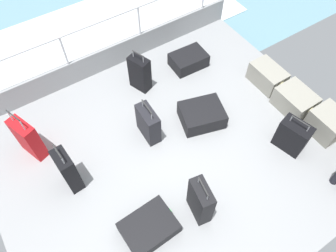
# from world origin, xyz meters

# --- Properties ---
(ground_plane) EXTENTS (4.40, 5.20, 0.06)m
(ground_plane) POSITION_xyz_m (0.00, 0.00, -0.03)
(ground_plane) COLOR #939699
(gunwale_port) EXTENTS (0.06, 5.20, 0.45)m
(gunwale_port) POSITION_xyz_m (-2.17, 0.00, 0.23)
(gunwale_port) COLOR #939699
(gunwale_port) RESTS_ON ground_plane
(railing_port) EXTENTS (0.04, 4.20, 1.02)m
(railing_port) POSITION_xyz_m (-2.17, 0.00, 0.78)
(railing_port) COLOR silver
(railing_port) RESTS_ON ground_plane
(sea_wake) EXTENTS (12.00, 12.00, 0.01)m
(sea_wake) POSITION_xyz_m (-3.60, 0.00, -0.34)
(sea_wake) COLOR #6B99A8
(sea_wake) RESTS_ON ground_plane
(cargo_crate_0) EXTENTS (0.65, 0.39, 0.36)m
(cargo_crate_0) POSITION_xyz_m (-0.30, 2.12, 0.18)
(cargo_crate_0) COLOR gray
(cargo_crate_0) RESTS_ON ground_plane
(cargo_crate_1) EXTENTS (0.64, 0.47, 0.35)m
(cargo_crate_1) POSITION_xyz_m (0.35, 2.12, 0.18)
(cargo_crate_1) COLOR gray
(cargo_crate_1) RESTS_ON ground_plane
(cargo_crate_2) EXTENTS (0.56, 0.46, 0.41)m
(cargo_crate_2) POSITION_xyz_m (0.96, 2.19, 0.21)
(cargo_crate_2) COLOR gray
(cargo_crate_2) RESTS_ON ground_plane
(suitcase_0) EXTENTS (0.40, 0.30, 0.77)m
(suitcase_0) POSITION_xyz_m (-1.44, 0.25, 0.32)
(suitcase_0) COLOR black
(suitcase_0) RESTS_ON ground_plane
(suitcase_1) EXTENTS (0.48, 0.65, 0.25)m
(suitcase_1) POSITION_xyz_m (-1.41, 1.24, 0.13)
(suitcase_1) COLOR black
(suitcase_1) RESTS_ON ground_plane
(suitcase_2) EXTENTS (0.37, 0.21, 0.88)m
(suitcase_2) POSITION_xyz_m (-0.39, -1.49, 0.36)
(suitcase_2) COLOR black
(suitcase_2) RESTS_ON ground_plane
(suitcase_3) EXTENTS (0.71, 0.79, 0.28)m
(suitcase_3) POSITION_xyz_m (-0.27, 0.69, 0.14)
(suitcase_3) COLOR black
(suitcase_3) RESTS_ON ground_plane
(suitcase_4) EXTENTS (0.55, 0.70, 0.20)m
(suitcase_4) POSITION_xyz_m (0.79, -0.94, 0.10)
(suitcase_4) COLOR black
(suitcase_4) RESTS_ON ground_plane
(suitcase_5) EXTENTS (0.49, 0.36, 0.66)m
(suitcase_5) POSITION_xyz_m (0.85, 1.52, 0.27)
(suitcase_5) COLOR black
(suitcase_5) RESTS_ON ground_plane
(suitcase_6) EXTENTS (0.46, 0.22, 0.70)m
(suitcase_6) POSITION_xyz_m (-0.50, -0.16, 0.28)
(suitcase_6) COLOR black
(suitcase_6) RESTS_ON ground_plane
(suitcase_7) EXTENTS (0.42, 0.25, 0.79)m
(suitcase_7) POSITION_xyz_m (0.94, -0.25, 0.34)
(suitcase_7) COLOR black
(suitcase_7) RESTS_ON ground_plane
(suitcase_8) EXTENTS (0.46, 0.32, 0.92)m
(suitcase_8) POSITION_xyz_m (-1.18, -1.77, 0.35)
(suitcase_8) COLOR red
(suitcase_8) RESTS_ON ground_plane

